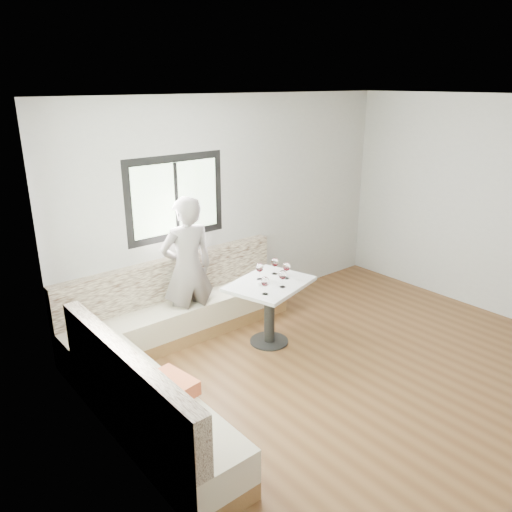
% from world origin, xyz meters
% --- Properties ---
extents(room, '(5.01, 5.01, 2.81)m').
position_xyz_m(room, '(-0.08, 0.08, 1.41)').
color(room, brown).
rests_on(room, ground).
extents(banquette, '(2.90, 2.80, 0.95)m').
position_xyz_m(banquette, '(-1.59, 1.63, 0.33)').
color(banquette, olive).
rests_on(banquette, ground).
extents(table, '(1.10, 0.95, 0.77)m').
position_xyz_m(table, '(-0.35, 1.45, 0.57)').
color(table, black).
rests_on(table, ground).
extents(person, '(0.69, 0.52, 1.74)m').
position_xyz_m(person, '(-0.98, 2.17, 0.87)').
color(person, slate).
rests_on(person, ground).
extents(olive_ramekin, '(0.09, 0.09, 0.04)m').
position_xyz_m(olive_ramekin, '(-0.47, 1.47, 0.79)').
color(olive_ramekin, white).
rests_on(olive_ramekin, table).
extents(wine_glass_a, '(0.09, 0.09, 0.20)m').
position_xyz_m(wine_glass_a, '(-0.60, 1.23, 0.91)').
color(wine_glass_a, white).
rests_on(wine_glass_a, table).
extents(wine_glass_b, '(0.09, 0.09, 0.20)m').
position_xyz_m(wine_glass_b, '(-0.33, 1.25, 0.91)').
color(wine_glass_b, white).
rests_on(wine_glass_b, table).
extents(wine_glass_c, '(0.09, 0.09, 0.20)m').
position_xyz_m(wine_glass_c, '(-0.12, 1.41, 0.91)').
color(wine_glass_c, white).
rests_on(wine_glass_c, table).
extents(wine_glass_d, '(0.09, 0.09, 0.20)m').
position_xyz_m(wine_glass_d, '(-0.38, 1.59, 0.91)').
color(wine_glass_d, white).
rests_on(wine_glass_d, table).
extents(wine_glass_e, '(0.09, 0.09, 0.20)m').
position_xyz_m(wine_glass_e, '(-0.13, 1.61, 0.91)').
color(wine_glass_e, white).
rests_on(wine_glass_e, table).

